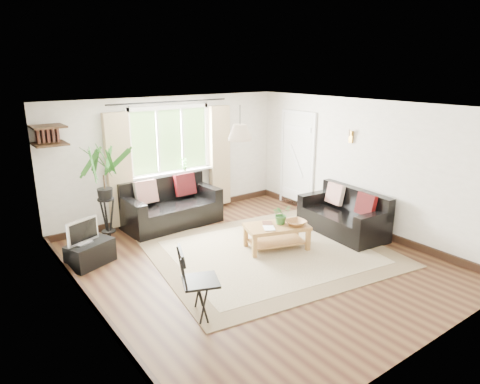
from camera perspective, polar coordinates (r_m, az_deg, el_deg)
floor at (r=6.79m, az=2.02°, el=-9.30°), size 5.50×5.50×0.00m
ceiling at (r=6.14m, az=2.25°, el=11.30°), size 5.50×5.50×0.00m
wall_back at (r=8.63m, az=-9.31°, el=4.52°), size 5.00×0.02×2.40m
wall_front at (r=4.66m, az=23.77°, el=-7.09°), size 5.00×0.02×2.40m
wall_left at (r=5.26m, az=-19.79°, el=-3.99°), size 0.02×5.50×2.40m
wall_right at (r=8.11m, az=16.14°, el=3.33°), size 0.02×5.50×2.40m
rug at (r=7.12m, az=4.08°, el=-7.97°), size 4.09×3.65×0.02m
window at (r=8.53m, az=-9.29°, el=6.78°), size 2.50×0.16×2.16m
door at (r=9.24m, az=7.62°, el=4.11°), size 0.06×0.96×2.06m
corner_shelf at (r=7.53m, az=-24.14°, el=6.93°), size 0.50×0.50×0.34m
pendant_lamp at (r=6.50m, az=0.00°, el=8.49°), size 0.36×0.36×0.54m
wall_sconce at (r=8.14m, az=14.47°, el=7.38°), size 0.12×0.12×0.28m
sofa_back at (r=8.26m, az=-9.14°, el=-1.57°), size 1.84×0.98×0.85m
sofa_right at (r=7.99m, az=13.51°, el=-2.78°), size 1.68×0.95×0.76m
coffee_table at (r=7.19m, az=4.88°, el=-5.99°), size 1.16×0.87×0.42m
table_plant at (r=7.13m, az=5.51°, el=-2.95°), size 0.33×0.29×0.34m
bowl at (r=7.14m, az=7.46°, el=-4.09°), size 0.37×0.37×0.08m
book_a at (r=6.94m, az=3.19°, el=-4.85°), size 0.27×0.29×0.02m
book_b at (r=7.14m, az=3.04°, el=-4.22°), size 0.25×0.26×0.02m
tv_stand at (r=7.02m, az=-19.31°, el=-7.73°), size 0.78×0.61×0.37m
tv at (r=6.86m, az=-20.25°, el=-4.90°), size 0.56×0.36×0.41m
palm_stand at (r=7.61m, az=-17.52°, el=-0.38°), size 0.71×0.71×1.69m
folding_chair at (r=5.27m, az=-5.29°, el=-11.91°), size 0.61×0.61×0.90m
sill_plant at (r=8.66m, az=-7.43°, el=3.74°), size 0.14×0.10×0.27m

